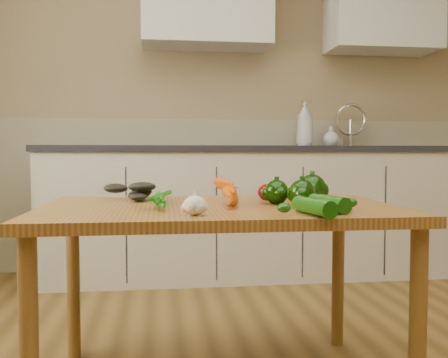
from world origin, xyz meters
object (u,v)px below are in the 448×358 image
soap_bottle_a (305,124)px  carrot_bunch (206,197)px  pepper_a (277,192)px  soap_bottle_c (331,136)px  soap_bottle_b (305,132)px  zucchini_a (329,204)px  garlic_bulb (195,206)px  tomato_b (294,193)px  pepper_b (312,189)px  pepper_c (302,193)px  tomato_c (312,192)px  table (219,226)px  tomato_a (267,192)px  zucchini_b (314,207)px  leafy_greens (126,189)px

soap_bottle_a → carrot_bunch: 1.95m
pepper_a → soap_bottle_c: bearing=64.8°
soap_bottle_b → zucchini_a: (-0.51, -2.00, -0.31)m
garlic_bulb → tomato_b: bearing=45.6°
soap_bottle_a → pepper_b: (-0.47, -1.67, -0.34)m
carrot_bunch → tomato_b: (0.36, 0.15, -0.00)m
pepper_c → tomato_c: (0.09, 0.19, -0.01)m
pepper_a → pepper_b: size_ratio=0.83×
table → tomato_a: size_ratio=17.84×
soap_bottle_c → tomato_a: 1.83m
table → tomato_b: (0.31, 0.15, 0.10)m
pepper_c → pepper_b: bearing=56.6°
soap_bottle_a → pepper_b: bearing=133.4°
pepper_c → zucchini_a: pepper_c is taller
zucchini_a → zucchini_b: size_ratio=0.86×
soap_bottle_a → leafy_greens: (-1.16, -1.50, -0.35)m
soap_bottle_c → soap_bottle_a: bearing=-100.7°
soap_bottle_b → pepper_c: soap_bottle_b is taller
table → pepper_c: size_ratio=13.64×
pepper_c → tomato_b: bearing=81.7°
table → tomato_c: tomato_c is taller
leafy_greens → pepper_a: (0.55, -0.20, -0.00)m
carrot_bunch → zucchini_a: bearing=-34.1°
table → soap_bottle_c: 2.07m
tomato_c → zucchini_b: size_ratio=0.38×
pepper_a → zucchini_a: pepper_a is taller
soap_bottle_a → zucchini_b: bearing=133.2°
soap_bottle_a → pepper_b: 1.77m
soap_bottle_b → leafy_greens: soap_bottle_b is taller
garlic_bulb → pepper_b: 0.56m
soap_bottle_c → garlic_bulb: soap_bottle_c is taller
garlic_bulb → tomato_a: 0.54m
tomato_b → garlic_bulb: bearing=-134.4°
pepper_a → tomato_c: bearing=31.8°
soap_bottle_c → tomato_a: soap_bottle_c is taller
pepper_c → tomato_c: pepper_c is taller
table → leafy_greens: 0.42m
soap_bottle_a → tomato_c: bearing=133.4°
leafy_greens → soap_bottle_b: bearing=52.7°
zucchini_b → soap_bottle_a: bearing=74.1°
pepper_c → garlic_bulb: bearing=-151.8°
leafy_greens → pepper_c: pepper_c is taller
table → garlic_bulb: bearing=-110.4°
leafy_greens → tomato_a: size_ratio=2.54×
leafy_greens → zucchini_b: (0.58, -0.54, -0.02)m
carrot_bunch → zucchini_b: size_ratio=1.19×
soap_bottle_a → zucchini_a: soap_bottle_a is taller
pepper_b → zucchini_a: size_ratio=0.63×
carrot_bunch → tomato_a: tomato_a is taller
zucchini_b → garlic_bulb: bearing=173.4°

